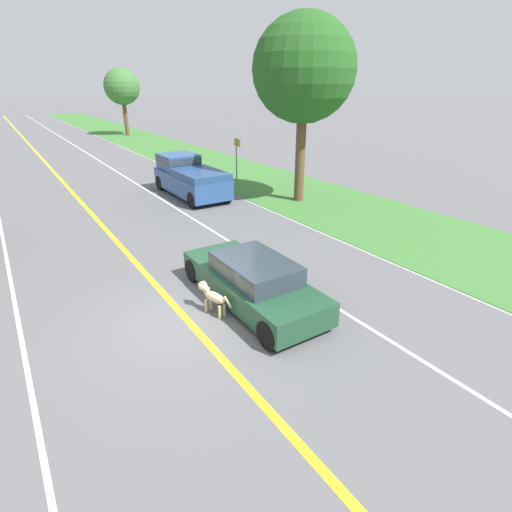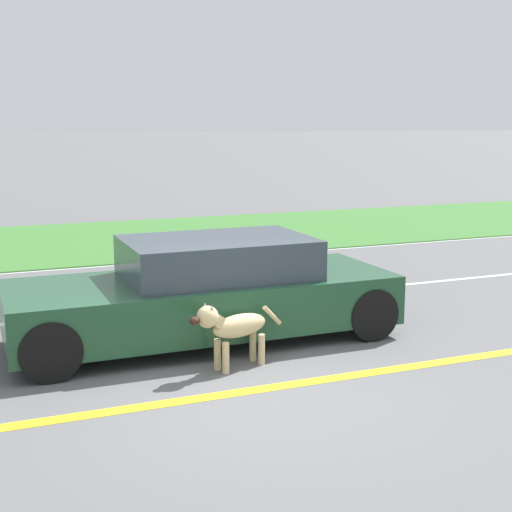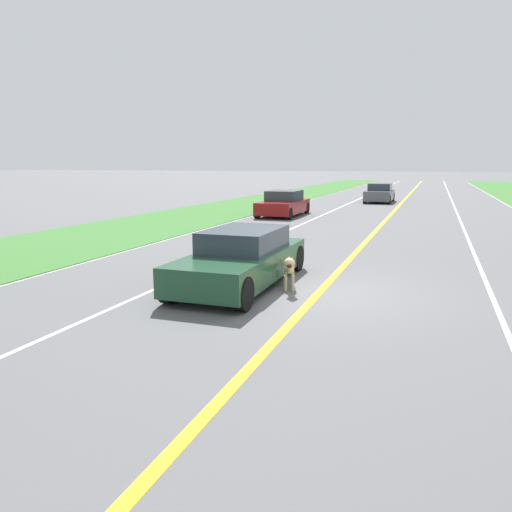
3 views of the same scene
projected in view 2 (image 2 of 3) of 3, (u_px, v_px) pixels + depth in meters
name	position (u px, v px, depth m)	size (l,w,h in m)	color
ground_plane	(251.00, 391.00, 7.23)	(400.00, 400.00, 0.00)	#5B5B5E
centre_divider_line	(251.00, 390.00, 7.23)	(0.18, 160.00, 0.01)	yellow
lane_edge_line_right	(116.00, 265.00, 13.61)	(0.14, 160.00, 0.01)	white
lane_dash_same_dir	(163.00, 308.00, 10.42)	(0.10, 160.00, 0.01)	white
grass_verge_right	(91.00, 241.00, 16.34)	(6.00, 160.00, 0.03)	#3D7533
ego_car	(207.00, 292.00, 8.85)	(1.80, 4.74, 1.28)	#1E472D
dog	(232.00, 326.00, 7.79)	(0.47, 1.21, 0.79)	#D1B784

